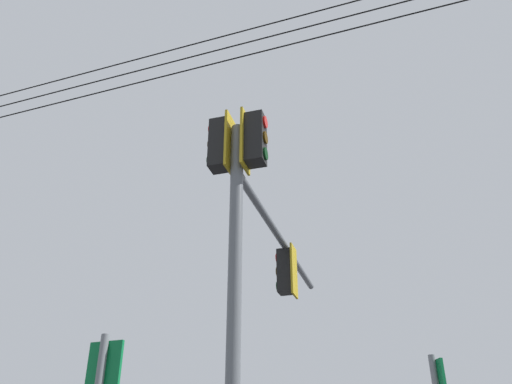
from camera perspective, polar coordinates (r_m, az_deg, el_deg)
signal_mast_assembly at (r=8.64m, az=-0.13°, el=-5.82°), size 5.92×2.21×6.80m
overhead_wire_span at (r=10.21m, az=-8.45°, el=13.86°), size 6.33×26.27×0.74m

